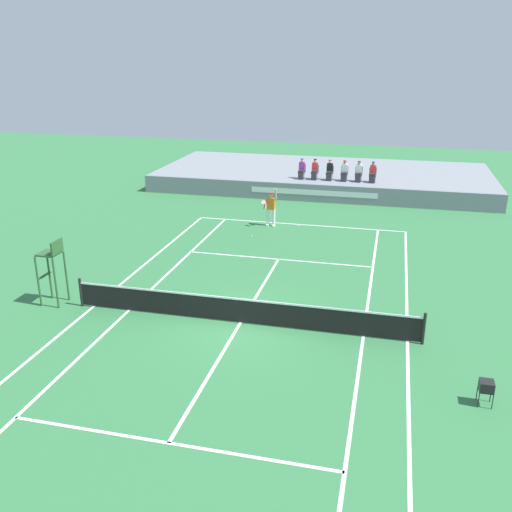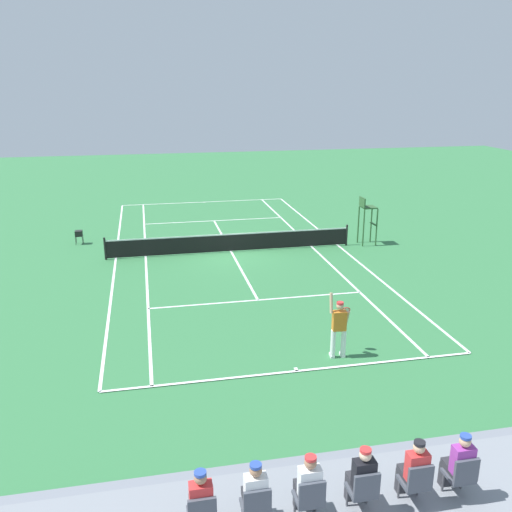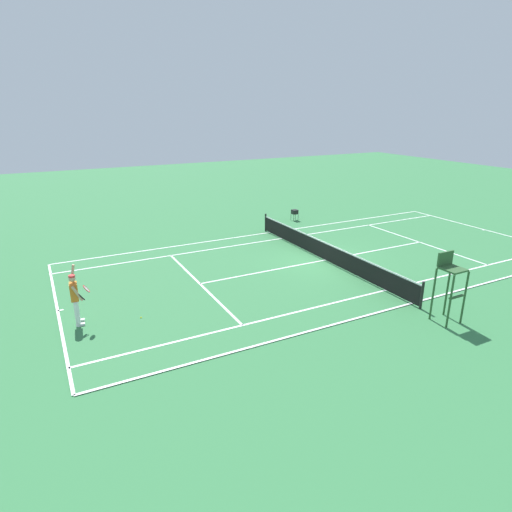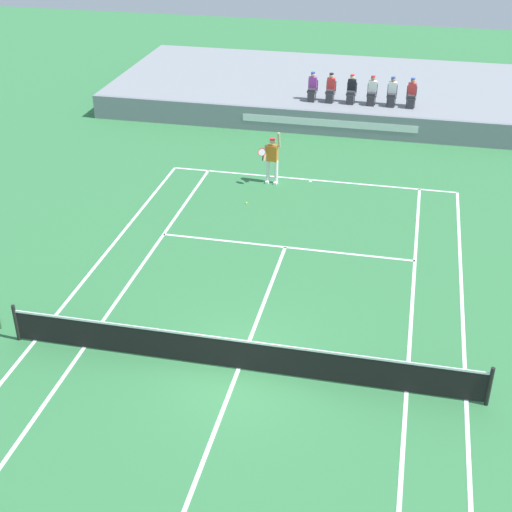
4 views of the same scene
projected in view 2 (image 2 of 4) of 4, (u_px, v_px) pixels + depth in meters
The scene contains 14 objects.
ground_plane at pixel (231, 252), 26.87m from camera, with size 80.00×80.00×0.00m, color #337542.
court at pixel (231, 252), 26.86m from camera, with size 11.08×23.88×0.03m.
net at pixel (231, 242), 26.71m from camera, with size 11.98×0.10×1.07m.
barrier_wall at pixel (367, 474), 10.87m from camera, with size 22.07×0.25×1.08m.
spectator_seated_0 at pixel (459, 465), 9.38m from camera, with size 0.44×0.60×1.27m.
spectator_seated_1 at pixel (414, 472), 9.22m from camera, with size 0.44×0.60×1.27m.
spectator_seated_2 at pixel (361, 479), 9.04m from camera, with size 0.44×0.60×1.27m.
spectator_seated_3 at pixel (308, 487), 8.86m from camera, with size 0.44×0.60×1.27m.
spectator_seated_4 at pixel (255, 495), 8.69m from camera, with size 0.44×0.60×1.27m.
spectator_seated_5 at pixel (201, 503), 8.53m from camera, with size 0.44×0.60×1.27m.
tennis_player at pixel (339, 327), 16.28m from camera, with size 0.79×0.62×2.08m.
tennis_ball at pixel (333, 327), 18.53m from camera, with size 0.07×0.07×0.07m, color #D1E533.
umpire_chair at pixel (367, 214), 27.74m from camera, with size 0.77×0.77×2.44m.
ball_hopper at pixel (79, 233), 28.04m from camera, with size 0.36×0.36×0.70m.
Camera 2 is at (3.98, 25.39, 7.93)m, focal length 38.57 mm.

